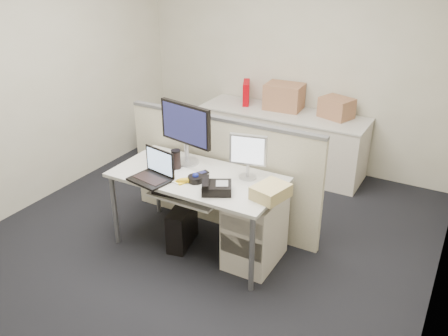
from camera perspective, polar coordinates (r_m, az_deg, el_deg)
The scene contains 26 objects.
floor at distance 4.51m, azimuth -3.01°, elevation -9.32°, with size 4.00×4.50×0.01m, color black.
wall_back at distance 5.86m, azimuth 8.72°, elevation 13.20°, with size 4.00×0.02×2.70m, color beige.
wall_left at distance 5.22m, azimuth -22.65°, elevation 10.07°, with size 0.02×4.50×2.70m, color beige.
desk at distance 4.16m, azimuth -3.22°, elevation -1.73°, with size 1.50×0.75×0.73m.
keyboard_tray at distance 4.05m, azimuth -4.56°, elevation -3.30°, with size 0.62×0.32×0.02m, color silver.
drawer_pedestal at distance 4.14m, azimuth 3.78°, elevation -7.34°, with size 0.40×0.55×0.65m, color silver.
cubicle_partition at distance 4.56m, azimuth -0.21°, elevation -0.78°, with size 2.00×0.06×1.10m, color beige.
back_counter at distance 5.86m, azimuth 6.95°, elevation 3.16°, with size 2.00×0.60×0.72m, color silver.
monitor_main at distance 4.27m, azimuth -4.60°, elevation 4.10°, with size 0.57×0.22×0.57m, color black.
monitor_small at distance 4.02m, azimuth 2.91°, elevation 1.33°, with size 0.32×0.16×0.39m, color #B7B7BC.
laptop at distance 4.03m, azimuth -9.01°, elevation 0.08°, with size 0.34×0.25×0.25m, color black.
trackball at distance 4.02m, azimuth -3.43°, elevation -1.32°, with size 0.13×0.13×0.05m, color black.
desk_phone at distance 3.84m, azimuth -0.89°, elevation -2.43°, with size 0.24×0.20×0.08m, color black.
paper_stack at distance 4.13m, azimuth -5.24°, elevation -0.92°, with size 0.21×0.27×0.01m, color silver.
sticky_pad at distance 4.02m, azimuth -5.21°, elevation -1.68°, with size 0.08×0.08×0.01m, color yellow.
travel_mug at distance 4.23m, azimuth -5.79°, elevation 0.92°, with size 0.08×0.08×0.17m, color black.
banana at distance 4.01m, azimuth -4.38°, elevation -1.47°, with size 0.20×0.05×0.04m, color gold.
cellphone at distance 4.16m, azimuth -2.66°, elevation -0.62°, with size 0.06×0.12×0.02m, color black.
manila_folders at distance 3.77m, azimuth 5.65°, elevation -2.85°, with size 0.22×0.29×0.11m, color tan.
keyboard at distance 4.04m, azimuth -5.47°, elevation -3.08°, with size 0.44×0.16×0.02m, color black.
pc_tower_desk at distance 4.44m, azimuth -5.07°, elevation -7.00°, with size 0.16×0.41×0.38m, color black.
pc_tower_spare_dark at distance 6.48m, azimuth -5.43°, elevation 3.84°, with size 0.16×0.41×0.38m, color black.
pc_tower_spare_silver at distance 6.46m, azimuth -8.23°, elevation 4.03°, with size 0.20×0.50×0.47m, color #B7B7BC.
cardboard_box_left at distance 5.81m, azimuth 7.23°, elevation 8.43°, with size 0.44×0.33×0.33m, color #8F6143.
cardboard_box_right at distance 5.62m, azimuth 13.37°, elevation 6.96°, with size 0.35×0.27×0.25m, color #8F6143.
red_binder at distance 5.99m, azimuth 2.68°, elevation 8.98°, with size 0.07×0.32×0.30m, color #AA000A.
Camera 1 is at (2.01, -3.11, 2.56)m, focal length 38.00 mm.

